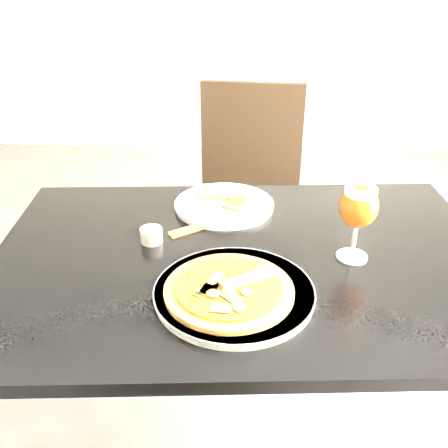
# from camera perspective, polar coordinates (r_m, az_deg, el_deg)

# --- Properties ---
(dining_table) EXTENTS (1.26, 0.89, 0.75)m
(dining_table) POSITION_cam_1_polar(r_m,az_deg,el_deg) (1.24, 2.37, -7.05)
(dining_table) COLOR black
(dining_table) RESTS_ON ground
(chair_far) EXTENTS (0.47, 0.47, 0.94)m
(chair_far) POSITION_cam_1_polar(r_m,az_deg,el_deg) (2.03, 2.72, 3.37)
(chair_far) COLOR black
(chair_far) RESTS_ON ground
(plate_main) EXTENTS (0.39, 0.39, 0.02)m
(plate_main) POSITION_cam_1_polar(r_m,az_deg,el_deg) (1.05, 1.17, -7.86)
(plate_main) COLOR white
(plate_main) RESTS_ON dining_table
(pizza) EXTENTS (0.27, 0.27, 0.03)m
(pizza) POSITION_cam_1_polar(r_m,az_deg,el_deg) (1.03, 0.62, -7.40)
(pizza) COLOR olive
(pizza) RESTS_ON plate_main
(plate_second) EXTENTS (0.33, 0.33, 0.01)m
(plate_second) POSITION_cam_1_polar(r_m,az_deg,el_deg) (1.40, 0.01, 2.18)
(plate_second) COLOR white
(plate_second) RESTS_ON dining_table
(crust_scraps) EXTENTS (0.16, 0.10, 0.01)m
(crust_scraps) POSITION_cam_1_polar(r_m,az_deg,el_deg) (1.40, 0.78, 2.69)
(crust_scraps) COLOR olive
(crust_scraps) RESTS_ON plate_second
(loose_crust) EXTENTS (0.10, 0.08, 0.01)m
(loose_crust) POSITION_cam_1_polar(r_m,az_deg,el_deg) (1.28, -4.08, -0.67)
(loose_crust) COLOR olive
(loose_crust) RESTS_ON dining_table
(sauce_cup) EXTENTS (0.05, 0.05, 0.04)m
(sauce_cup) POSITION_cam_1_polar(r_m,az_deg,el_deg) (1.24, -8.31, -1.21)
(sauce_cup) COLOR beige
(sauce_cup) RESTS_ON dining_table
(beer_glass) EXTENTS (0.09, 0.09, 0.18)m
(beer_glass) POSITION_cam_1_polar(r_m,az_deg,el_deg) (1.15, 15.16, 1.88)
(beer_glass) COLOR silver
(beer_glass) RESTS_ON dining_table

